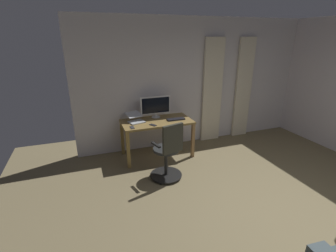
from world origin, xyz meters
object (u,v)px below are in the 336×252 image
object	(u,v)px
laptop	(135,119)
cell_phone_by_monitor	(153,125)
desk	(157,125)
computer_keyboard	(176,119)
office_chair	(168,153)
computer_monitor	(156,106)
cell_phone_face_up	(132,127)

from	to	relation	value
laptop	cell_phone_by_monitor	distance (m)	0.41
desk	computer_keyboard	size ratio (longest dim) A/B	3.85
office_chair	cell_phone_by_monitor	size ratio (longest dim) A/B	7.23
computer_keyboard	laptop	bearing A→B (deg)	-10.98
desk	computer_keyboard	xyz separation A→B (m)	(-0.38, 0.07, 0.11)
desk	computer_monitor	xyz separation A→B (m)	(-0.05, -0.23, 0.34)
computer_monitor	laptop	bearing A→B (deg)	17.97
computer_monitor	cell_phone_by_monitor	bearing A→B (deg)	66.58
desk	laptop	world-z (taller)	laptop
computer_monitor	laptop	distance (m)	0.52
computer_keyboard	cell_phone_by_monitor	size ratio (longest dim) A/B	2.52
desk	office_chair	world-z (taller)	office_chair
desk	cell_phone_by_monitor	distance (m)	0.29
computer_keyboard	laptop	xyz separation A→B (m)	(0.79, -0.15, 0.04)
computer_keyboard	desk	bearing A→B (deg)	-10.49
office_chair	computer_monitor	bearing A→B (deg)	68.12
computer_monitor	cell_phone_by_monitor	distance (m)	0.55
office_chair	computer_keyboard	distance (m)	1.02
computer_monitor	office_chair	bearing A→B (deg)	82.70
computer_monitor	laptop	size ratio (longest dim) A/B	1.52
computer_keyboard	cell_phone_by_monitor	bearing A→B (deg)	16.43
cell_phone_face_up	computer_monitor	bearing A→B (deg)	-143.58
computer_monitor	computer_keyboard	bearing A→B (deg)	137.19
cell_phone_by_monitor	computer_keyboard	bearing A→B (deg)	167.06
office_chair	cell_phone_face_up	size ratio (longest dim) A/B	7.23
office_chair	cell_phone_face_up	world-z (taller)	office_chair
computer_keyboard	cell_phone_face_up	world-z (taller)	computer_keyboard
computer_monitor	cell_phone_face_up	bearing A→B (deg)	37.32
laptop	cell_phone_face_up	world-z (taller)	laptop
computer_monitor	cell_phone_by_monitor	size ratio (longest dim) A/B	4.37
computer_keyboard	laptop	size ratio (longest dim) A/B	0.88
desk	cell_phone_face_up	size ratio (longest dim) A/B	9.70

